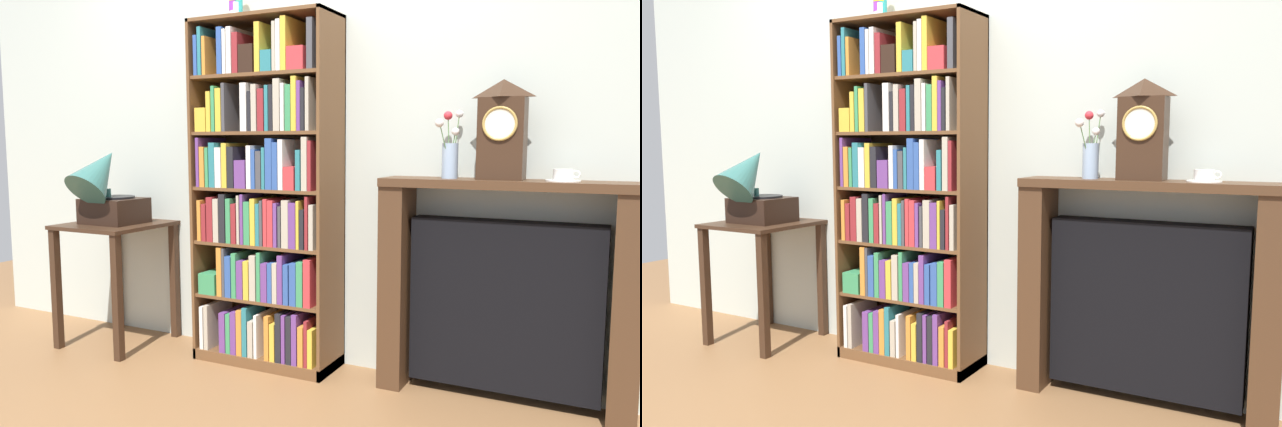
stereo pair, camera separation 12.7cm
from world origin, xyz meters
TOP-DOWN VIEW (x-y plane):
  - ground_plane at (0.00, 0.00)m, footprint 7.86×6.40m
  - wall_back at (0.13, 0.34)m, footprint 4.86×0.08m
  - bookshelf at (0.01, 0.14)m, footprint 0.80×0.31m
  - side_table_left at (-0.99, 0.03)m, footprint 0.54×0.55m
  - gramophone at (-0.99, -0.03)m, footprint 0.32×0.44m
  - fireplace_mantel at (1.25, 0.20)m, footprint 1.15×0.25m
  - mantel_clock at (1.23, 0.17)m, footprint 0.20×0.14m
  - flower_vase at (0.99, 0.18)m, footprint 0.10×0.17m
  - teacup_with_saucer at (1.49, 0.18)m, footprint 0.15×0.15m

SIDE VIEW (x-z plane):
  - ground_plane at x=0.00m, z-range -0.02..0.00m
  - fireplace_mantel at x=1.25m, z-range -0.01..1.03m
  - side_table_left at x=-0.99m, z-range 0.19..0.92m
  - bookshelf at x=0.01m, z-range -0.06..1.81m
  - gramophone at x=-0.99m, z-range 0.69..1.20m
  - teacup_with_saucer at x=1.49m, z-range 1.04..1.09m
  - flower_vase at x=0.99m, z-range 1.00..1.32m
  - mantel_clock at x=1.23m, z-range 1.04..1.49m
  - wall_back at x=0.13m, z-range 0.00..2.67m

